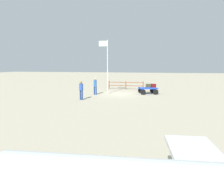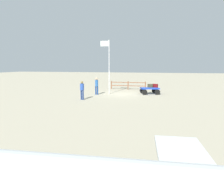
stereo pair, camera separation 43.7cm
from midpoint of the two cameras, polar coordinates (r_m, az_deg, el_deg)
ground_plane at (r=21.29m, az=3.34°, el=-1.48°), size 120.00×120.00×0.00m
luggage_cart at (r=21.59m, az=11.64°, el=-0.16°), size 2.26×1.81×0.69m
suitcase_navy at (r=22.24m, az=13.21°, el=0.99°), size 0.66×0.43×0.38m
suitcase_grey at (r=22.03m, az=11.79°, el=0.97°), size 0.59×0.31×0.38m
worker_lead at (r=17.79m, az=-8.18°, el=0.12°), size 0.45×0.45×1.73m
worker_trailing at (r=20.74m, az=-3.97°, el=1.26°), size 0.35×0.35×1.83m
flagpole at (r=21.01m, az=-0.53°, el=7.83°), size 1.00×0.10×5.85m
wooden_fence at (r=25.26m, az=5.28°, el=1.30°), size 4.61×0.13×1.07m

